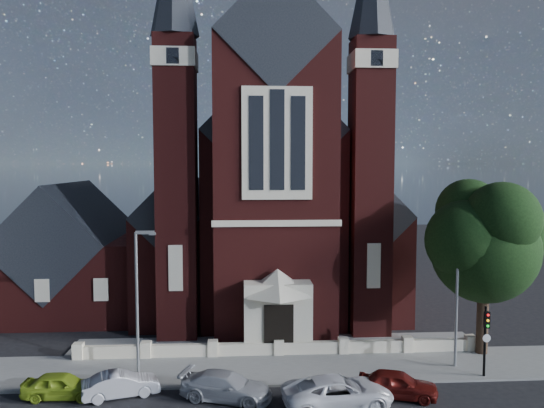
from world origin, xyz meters
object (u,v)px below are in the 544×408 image
at_px(street_lamp_right, 459,289).
at_px(traffic_signal, 486,332).
at_px(car_dark_red, 398,384).
at_px(car_silver_a, 121,384).
at_px(car_lime_van, 61,385).
at_px(street_tree, 489,243).
at_px(car_silver_b, 226,386).
at_px(parish_hall, 70,260).
at_px(church, 266,203).
at_px(car_white_suv, 338,392).
at_px(street_lamp_left, 138,294).

relative_size(street_lamp_right, traffic_signal, 2.02).
relative_size(traffic_signal, car_dark_red, 1.01).
relative_size(car_silver_a, car_dark_red, 0.96).
height_order(traffic_signal, car_lime_van, traffic_signal).
relative_size(street_lamp_right, car_silver_a, 2.13).
bearing_deg(street_tree, car_dark_red, -143.24).
height_order(car_lime_van, car_silver_a, car_lime_van).
distance_m(street_tree, car_silver_b, 17.59).
bearing_deg(street_lamp_right, car_silver_b, -165.93).
bearing_deg(parish_hall, church, 17.16).
height_order(car_white_suv, car_dark_red, car_white_suv).
xyz_separation_m(parish_hall, car_lime_van, (4.68, -16.62, -3.37)).
distance_m(street_lamp_right, car_silver_a, 19.06).
bearing_deg(parish_hall, street_lamp_left, -59.98).
relative_size(street_tree, traffic_signal, 2.67).
bearing_deg(car_silver_b, car_white_suv, -84.66).
distance_m(church, traffic_signal, 23.94).
xyz_separation_m(church, street_lamp_left, (-7.91, -18.94, -3.59)).
xyz_separation_m(church, car_white_suv, (2.34, -23.43, -7.44)).
bearing_deg(street_tree, street_lamp_right, -145.74).
xyz_separation_m(car_silver_a, car_white_suv, (10.71, -1.85, 0.12)).
bearing_deg(car_lime_van, traffic_signal, -85.88).
xyz_separation_m(street_lamp_right, car_lime_van, (-21.41, -2.62, -3.96)).
relative_size(street_tree, street_lamp_right, 1.32).
bearing_deg(traffic_signal, street_lamp_right, 120.01).
bearing_deg(car_silver_a, street_lamp_left, -27.75).
bearing_deg(parish_hall, car_white_suv, -45.23).
distance_m(car_silver_a, car_silver_b, 5.36).
relative_size(traffic_signal, car_white_suv, 0.75).
bearing_deg(car_dark_red, street_tree, -35.87).
bearing_deg(street_lamp_left, church, 67.34).
height_order(parish_hall, street_lamp_right, parish_hall).
height_order(traffic_signal, car_dark_red, traffic_signal).
distance_m(car_silver_b, car_white_suv, 5.53).
bearing_deg(car_silver_b, street_tree, -54.38).
bearing_deg(car_silver_b, car_lime_van, 103.26).
bearing_deg(street_lamp_left, traffic_signal, -4.76).
bearing_deg(car_dark_red, car_silver_a, 103.63).
height_order(traffic_signal, car_silver_a, traffic_signal).
xyz_separation_m(street_lamp_right, car_silver_b, (-13.14, -3.29, -3.93)).
bearing_deg(parish_hall, traffic_signal, -29.98).
bearing_deg(street_lamp_right, car_lime_van, -173.02).
xyz_separation_m(street_lamp_left, street_lamp_right, (18.00, 0.00, 0.00)).
bearing_deg(traffic_signal, street_tree, 64.05).
distance_m(parish_hall, car_silver_a, 18.62).
distance_m(parish_hall, street_tree, 31.27).
height_order(parish_hall, street_tree, street_tree).
height_order(parish_hall, car_silver_b, parish_hall).
relative_size(street_lamp_right, car_white_suv, 1.51).
bearing_deg(parish_hall, street_tree, -23.26).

